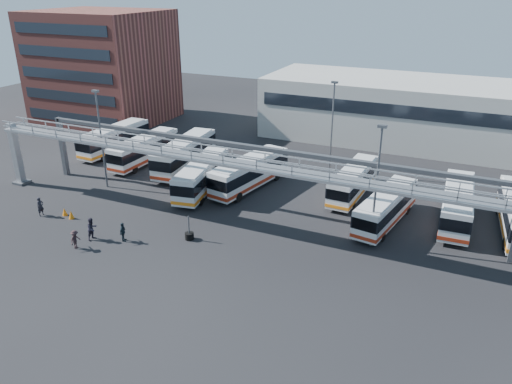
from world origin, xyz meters
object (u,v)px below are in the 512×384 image
at_px(bus_2, 185,153).
at_px(bus_7, 386,207).
at_px(pedestrian_b, 92,229).
at_px(tire_stack, 189,235).
at_px(light_pole_mid, 377,181).
at_px(bus_3, 202,175).
at_px(bus_6, 353,180).
at_px(cone_right, 65,212).
at_px(cone_left, 71,215).
at_px(light_pole_back, 332,123).
at_px(bus_1, 144,149).
at_px(pedestrian_a, 40,207).
at_px(light_pole_left, 101,134).
at_px(bus_4, 250,172).
at_px(bus_8, 457,204).
at_px(pedestrian_c, 75,239).
at_px(pedestrian_d, 123,232).
at_px(bus_0, 114,138).

bearing_deg(bus_2, bus_7, -15.99).
distance_m(pedestrian_b, tire_stack, 8.13).
relative_size(light_pole_mid, bus_2, 0.88).
distance_m(bus_3, tire_stack, 10.50).
distance_m(bus_6, cone_right, 27.86).
distance_m(bus_2, cone_left, 15.71).
relative_size(light_pole_back, bus_2, 0.88).
relative_size(light_pole_mid, bus_3, 0.95).
relative_size(bus_6, pedestrian_b, 5.12).
xyz_separation_m(bus_1, pedestrian_a, (-0.19, -15.78, -0.85)).
xyz_separation_m(light_pole_left, bus_4, (13.81, 5.91, -3.90)).
height_order(light_pole_back, pedestrian_b, light_pole_back).
bearing_deg(bus_3, light_pole_mid, -22.52).
bearing_deg(bus_1, bus_8, -0.27).
distance_m(bus_3, cone_left, 13.15).
height_order(light_pole_left, pedestrian_c, light_pole_left).
bearing_deg(bus_7, pedestrian_d, -138.07).
distance_m(bus_2, pedestrian_d, 17.45).
relative_size(light_pole_mid, light_pole_back, 1.00).
height_order(bus_2, cone_left, bus_2).
relative_size(bus_6, bus_8, 0.94).
height_order(light_pole_left, bus_8, light_pole_left).
height_order(bus_7, pedestrian_d, bus_7).
bearing_deg(bus_2, light_pole_mid, -26.00).
xyz_separation_m(pedestrian_a, pedestrian_c, (7.27, -3.38, -0.10)).
distance_m(light_pole_back, bus_7, 14.06).
relative_size(bus_0, cone_left, 13.86).
bearing_deg(pedestrian_a, tire_stack, -76.92).
bearing_deg(light_pole_back, bus_1, -163.26).
height_order(bus_6, tire_stack, bus_6).
bearing_deg(cone_right, pedestrian_d, -11.96).
relative_size(light_pole_left, bus_6, 1.01).
bearing_deg(light_pole_back, tire_stack, -106.72).
height_order(light_pole_left, light_pole_back, same).
height_order(pedestrian_b, cone_right, pedestrian_b).
distance_m(bus_3, pedestrian_a, 15.50).
xyz_separation_m(bus_6, pedestrian_b, (-17.58, -17.98, -0.69)).
xyz_separation_m(pedestrian_c, cone_left, (-4.29, 4.03, -0.42)).
distance_m(pedestrian_b, cone_left, 5.06).
xyz_separation_m(light_pole_left, bus_7, (28.28, 3.38, -4.05)).
relative_size(light_pole_left, pedestrian_b, 5.18).
xyz_separation_m(bus_6, pedestrian_d, (-15.05, -17.17, -0.84)).
bearing_deg(bus_6, pedestrian_d, -128.17).
relative_size(bus_0, cone_right, 14.58).
distance_m(pedestrian_d, cone_right, 8.27).
distance_m(bus_1, bus_8, 34.74).
relative_size(bus_4, tire_stack, 5.14).
bearing_deg(light_pole_left, light_pole_back, 34.99).
bearing_deg(pedestrian_d, bus_6, -58.00).
distance_m(light_pole_back, pedestrian_b, 27.60).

